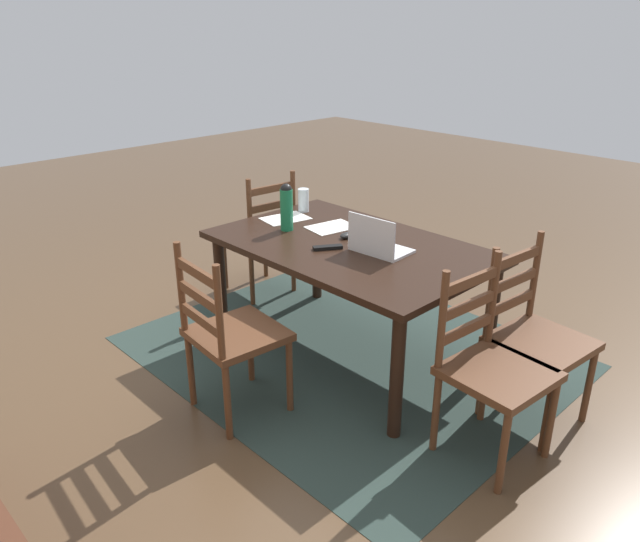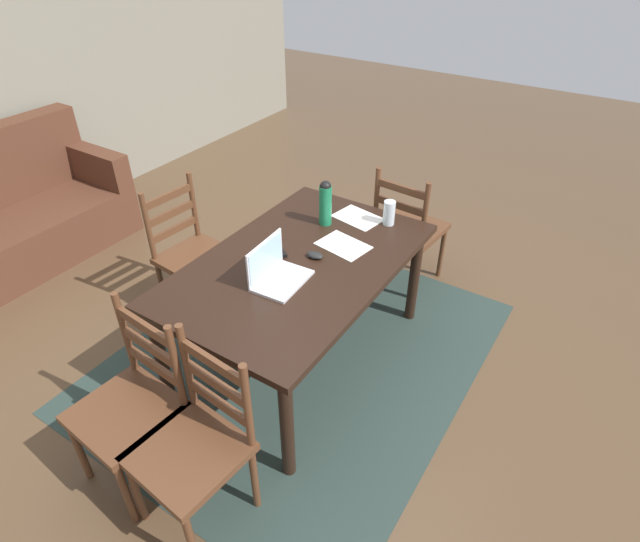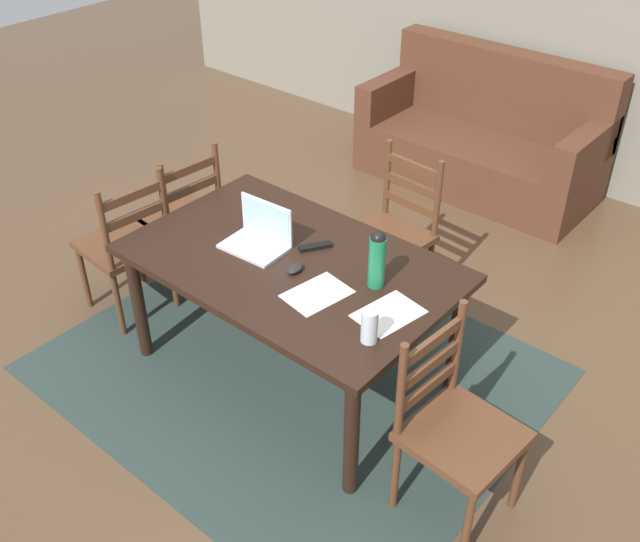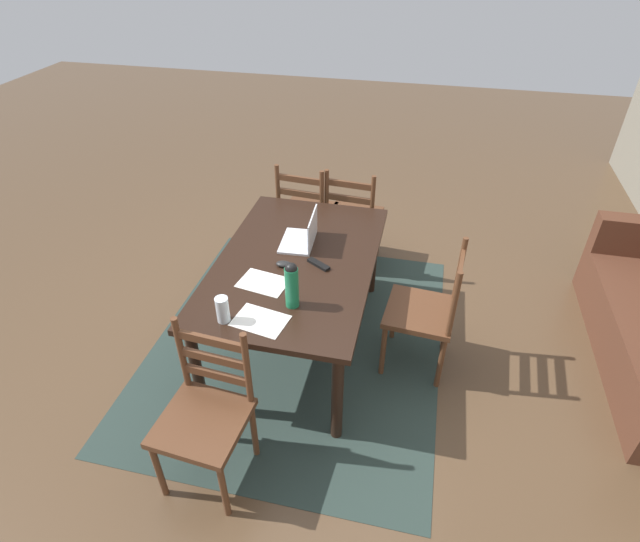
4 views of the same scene
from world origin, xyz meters
The scene contains 14 objects.
ground_plane centered at (0.00, 0.00, 0.00)m, with size 14.00×14.00×0.00m, color brown.
area_rug centered at (0.00, 0.00, 0.00)m, with size 2.49×2.06×0.01m, color #283833.
dining_table centered at (0.00, 0.00, 0.65)m, with size 1.62×1.02×0.74m.
chair_far_head centered at (0.00, 0.88, 0.46)m, with size 0.48×0.48×0.95m.
chair_left_near centered at (-1.10, -0.21, 0.46)m, with size 0.48×0.48×0.95m.
chair_left_far centered at (-1.10, 0.20, 0.46)m, with size 0.47×0.47×0.95m.
chair_right_near centered at (1.10, -0.20, 0.46)m, with size 0.47×0.47×0.95m.
laptop centered at (-0.21, 0.00, 0.79)m, with size 0.33×0.24×0.23m.
water_bottle centered at (0.45, 0.10, 0.89)m, with size 0.08×0.08×0.30m.
drinking_glass centered at (0.66, -0.24, 0.81)m, with size 0.07×0.07×0.16m, color silver.
computer_mouse centered at (0.08, -0.06, 0.75)m, with size 0.06×0.10×0.03m, color black.
tv_remote centered at (0.02, 0.16, 0.75)m, with size 0.04×0.17×0.02m, color black.
paper_stack_left centered at (0.62, -0.04, 0.74)m, with size 0.21×0.30×0.00m, color white.
paper_stack_right centered at (0.28, -0.13, 0.74)m, with size 0.21×0.30×0.00m, color white.
Camera 1 is at (-2.28, 2.45, 1.97)m, focal length 33.93 mm.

